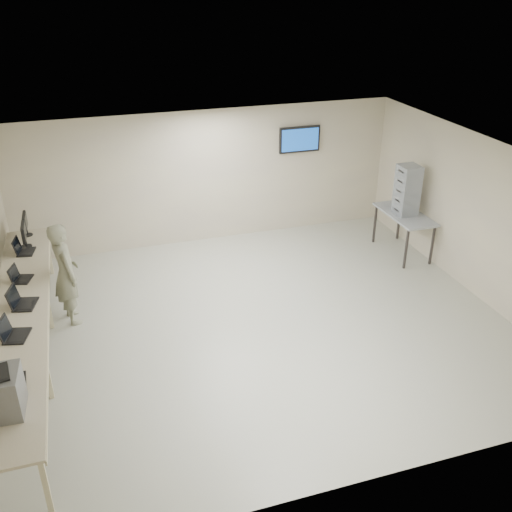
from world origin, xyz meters
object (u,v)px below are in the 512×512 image
object	(u,v)px
workbench	(22,316)
equipment_box	(1,393)
soldier	(66,274)
side_table	(405,217)

from	to	relation	value
workbench	equipment_box	size ratio (longest dim) A/B	11.79
soldier	side_table	size ratio (longest dim) A/B	1.19
soldier	side_table	bearing A→B (deg)	-99.73
soldier	workbench	bearing A→B (deg)	134.48
soldier	side_table	xyz separation A→B (m)	(6.56, 0.56, -0.07)
side_table	equipment_box	bearing A→B (deg)	-152.73
equipment_box	soldier	distance (m)	3.26
workbench	soldier	size ratio (longest dim) A/B	3.43
equipment_box	side_table	distance (m)	8.16
soldier	side_table	world-z (taller)	soldier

